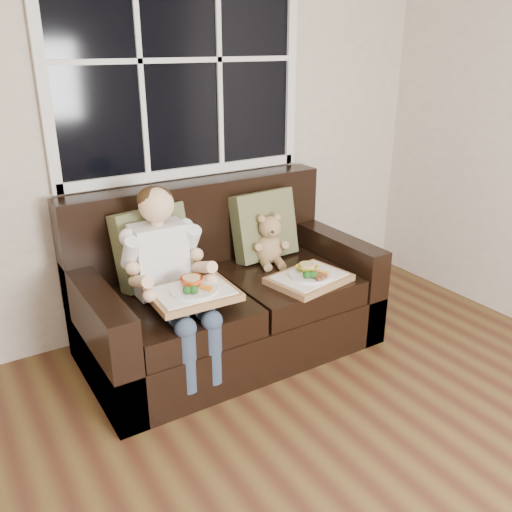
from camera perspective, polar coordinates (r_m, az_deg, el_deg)
window_back at (r=3.36m, az=-8.00°, el=19.75°), size 1.62×0.04×1.37m
loveseat at (r=3.28m, az=-3.40°, el=-4.47°), size 1.70×0.92×0.96m
pillow_left at (r=3.13m, az=-10.83°, el=0.99°), size 0.47×0.28×0.45m
pillow_right at (r=3.45m, az=0.87°, el=3.28°), size 0.44×0.22×0.44m
child at (r=2.88m, az=-9.33°, el=-0.93°), size 0.41×0.61×0.94m
teddy_bear at (r=3.38m, az=1.46°, el=1.40°), size 0.23×0.27×0.33m
tray_left at (r=2.75m, az=-6.63°, el=-3.80°), size 0.44×0.34×0.10m
tray_right at (r=3.15m, az=5.62°, el=-2.25°), size 0.49×0.41×0.10m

